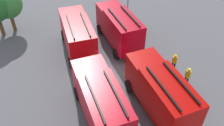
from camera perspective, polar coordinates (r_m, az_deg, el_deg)
The scene contains 10 objects.
ground_plane at distance 22.09m, azimuth -0.00°, elevation -2.77°, with size 48.40×48.40×0.00m, color #4C4C51.
fire_truck_0 at distance 18.06m, azimuth 11.44°, elevation -6.52°, with size 7.38×3.26×3.88m.
fire_truck_1 at distance 24.70m, azimuth 1.61°, elevation 8.72°, with size 7.39×3.29×3.88m.
fire_truck_2 at distance 17.12m, azimuth -2.77°, elevation -8.84°, with size 7.34×3.12×3.88m.
fire_truck_3 at distance 23.77m, azimuth -8.31°, elevation 6.88°, with size 7.22×2.80×3.88m.
firefighter_0 at distance 21.51m, azimuth 17.67°, elevation -2.93°, with size 0.48×0.41×1.79m.
firefighter_1 at distance 22.83m, azimuth 14.71°, elevation 0.40°, with size 0.46×0.47×1.66m.
tree_2 at distance 28.85m, azimuth -23.77°, elevation 12.76°, with size 3.15×3.15×4.88m.
traffic_cone_0 at distance 24.58m, azimuth 7.27°, elevation 3.13°, with size 0.50×0.50×0.72m, color #F2600C.
traffic_cone_2 at distance 22.84m, azimuth 10.90°, elevation -0.94°, with size 0.42×0.42×0.59m, color #F2600C.
Camera 1 is at (-15.45, 4.62, 15.10)m, focal length 38.15 mm.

